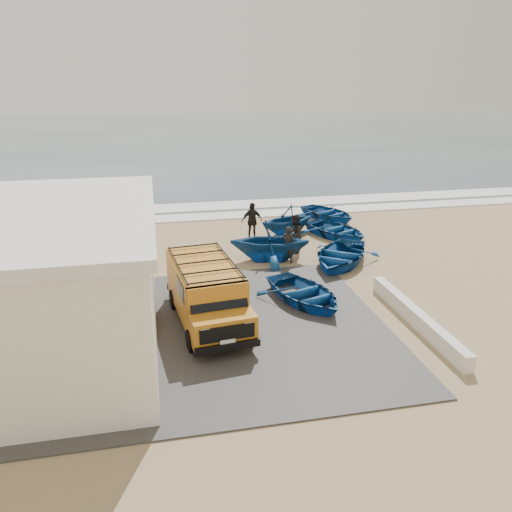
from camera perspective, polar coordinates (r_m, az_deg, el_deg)
ground at (r=18.56m, az=-0.52°, el=-5.16°), size 160.00×160.00×0.00m
slab at (r=16.52m, az=-6.03°, el=-8.52°), size 12.00×10.00×0.05m
ocean at (r=72.99m, az=-9.41°, el=13.43°), size 180.00×88.00×0.01m
surf_line at (r=29.73m, az=-5.07°, el=4.53°), size 180.00×1.60×0.06m
surf_wash at (r=32.14m, az=-5.61°, el=5.66°), size 180.00×2.20×0.04m
building at (r=16.14m, az=-26.14°, el=-2.91°), size 8.40×9.40×4.30m
parapet at (r=17.55m, az=17.84°, el=-6.74°), size 0.35×6.00×0.55m
van at (r=16.65m, az=-5.68°, el=-3.99°), size 2.50×5.15×2.13m
boat_near_left at (r=18.34m, az=5.56°, el=-4.25°), size 3.73×4.40×0.77m
boat_near_right at (r=22.27m, az=9.56°, el=0.12°), size 4.86×5.12×0.86m
boat_mid_left at (r=22.25m, az=1.59°, el=1.73°), size 4.05×3.67×1.85m
boat_mid_right at (r=26.07m, az=9.10°, el=2.98°), size 4.08×4.56×0.78m
boat_far_left at (r=26.16m, az=3.61°, el=4.16°), size 3.63×3.37×1.57m
boat_far_right at (r=29.32m, az=8.21°, el=4.89°), size 3.97×4.43×0.76m
fisherman_front at (r=22.11m, az=3.71°, el=1.33°), size 0.73×0.69×1.67m
fisherman_middle at (r=23.32m, az=4.44°, el=2.52°), size 1.03×1.12×1.84m
fisherman_back at (r=25.22m, az=-0.48°, el=4.00°), size 1.19×0.66×1.92m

